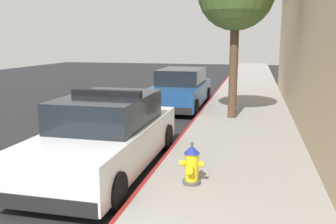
# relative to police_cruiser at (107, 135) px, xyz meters

# --- Properties ---
(ground_plane) EXTENTS (34.04, 60.00, 0.20)m
(ground_plane) POSITION_rel_police_cruiser_xyz_m (-3.33, 5.55, -0.84)
(ground_plane) COLOR #232326
(sidewalk_pavement) EXTENTS (3.08, 60.00, 0.17)m
(sidewalk_pavement) POSITION_rel_police_cruiser_xyz_m (2.67, 5.55, -0.66)
(sidewalk_pavement) COLOR gray
(sidewalk_pavement) RESTS_ON ground
(curb_painted_edge) EXTENTS (0.08, 60.00, 0.17)m
(curb_painted_edge) POSITION_rel_police_cruiser_xyz_m (1.09, 5.55, -0.66)
(curb_painted_edge) COLOR maroon
(curb_painted_edge) RESTS_ON ground
(police_cruiser) EXTENTS (1.94, 4.84, 1.68)m
(police_cruiser) POSITION_rel_police_cruiser_xyz_m (0.00, 0.00, 0.00)
(police_cruiser) COLOR white
(police_cruiser) RESTS_ON ground
(parked_car_silver_ahead) EXTENTS (1.94, 4.84, 1.56)m
(parked_car_silver_ahead) POSITION_rel_police_cruiser_xyz_m (0.05, 7.53, -0.00)
(parked_car_silver_ahead) COLOR navy
(parked_car_silver_ahead) RESTS_ON ground
(fire_hydrant) EXTENTS (0.44, 0.40, 0.76)m
(fire_hydrant) POSITION_rel_police_cruiser_xyz_m (1.93, -0.77, -0.23)
(fire_hydrant) COLOR #4C4C51
(fire_hydrant) RESTS_ON sidewalk_pavement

